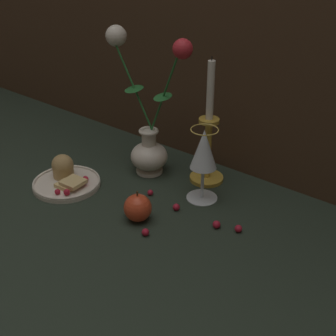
{
  "coord_description": "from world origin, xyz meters",
  "views": [
    {
      "loc": [
        0.64,
        -0.74,
        0.63
      ],
      "look_at": [
        0.04,
        0.01,
        0.1
      ],
      "focal_mm": 50.0,
      "sensor_mm": 36.0,
      "label": 1
    }
  ],
  "objects_px": {
    "plate_with_pastries": "(66,178)",
    "wine_glass": "(204,152)",
    "vase": "(148,130)",
    "apple_beside_vase": "(138,208)",
    "candlestick": "(208,144)"
  },
  "relations": [
    {
      "from": "wine_glass",
      "to": "vase",
      "type": "bearing_deg",
      "value": 173.22
    },
    {
      "from": "plate_with_pastries",
      "to": "wine_glass",
      "type": "xyz_separation_m",
      "value": [
        0.32,
        0.17,
        0.11
      ]
    },
    {
      "from": "vase",
      "to": "plate_with_pastries",
      "type": "distance_m",
      "value": 0.25
    },
    {
      "from": "vase",
      "to": "plate_with_pastries",
      "type": "height_order",
      "value": "vase"
    },
    {
      "from": "vase",
      "to": "wine_glass",
      "type": "distance_m",
      "value": 0.2
    },
    {
      "from": "plate_with_pastries",
      "to": "wine_glass",
      "type": "height_order",
      "value": "wine_glass"
    },
    {
      "from": "plate_with_pastries",
      "to": "apple_beside_vase",
      "type": "height_order",
      "value": "apple_beside_vase"
    },
    {
      "from": "vase",
      "to": "apple_beside_vase",
      "type": "bearing_deg",
      "value": -55.24
    },
    {
      "from": "apple_beside_vase",
      "to": "plate_with_pastries",
      "type": "bearing_deg",
      "value": 179.34
    },
    {
      "from": "plate_with_pastries",
      "to": "candlestick",
      "type": "bearing_deg",
      "value": 42.11
    },
    {
      "from": "vase",
      "to": "candlestick",
      "type": "height_order",
      "value": "vase"
    },
    {
      "from": "wine_glass",
      "to": "candlestick",
      "type": "relative_size",
      "value": 0.57
    },
    {
      "from": "plate_with_pastries",
      "to": "candlestick",
      "type": "relative_size",
      "value": 0.53
    },
    {
      "from": "vase",
      "to": "plate_with_pastries",
      "type": "bearing_deg",
      "value": -122.58
    },
    {
      "from": "wine_glass",
      "to": "candlestick",
      "type": "xyz_separation_m",
      "value": [
        -0.04,
        0.08,
        -0.02
      ]
    }
  ]
}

